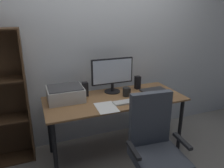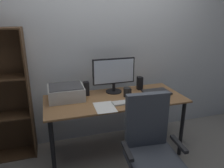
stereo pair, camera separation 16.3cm
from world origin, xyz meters
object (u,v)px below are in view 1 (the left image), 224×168
Objects in this scene: monitor at (112,73)px; speaker_right at (138,83)px; laptop at (155,91)px; speaker_left at (85,89)px; office_chair at (155,153)px; mouse at (144,99)px; desk at (115,104)px; printer at (65,94)px; keyboard at (126,102)px; coffee_mug at (126,92)px.

speaker_right is at bearing -1.29° from monitor.
monitor reaches higher than laptop.
office_chair is (0.40, -0.94, -0.37)m from speaker_left.
desk is at bearing 140.87° from mouse.
speaker_right is 0.95m from printer.
speaker_right is (0.33, 0.37, 0.08)m from keyboard.
monitor is 3.13× the size of speaker_right.
laptop is 0.32× the size of office_chair.
mouse is 0.89× the size of coffee_mug.
coffee_mug is at bearing -22.14° from speaker_left.
monitor is at bearing 118.05° from coffee_mug.
keyboard is at bearing 171.62° from mouse.
laptop is at bearing 1.12° from desk.
office_chair is at bearing -86.97° from monitor.
office_chair is at bearing -114.24° from mouse.
desk is 5.09× the size of laptop.
monitor reaches higher than speaker_right.
desk is 3.06× the size of monitor.
desk is at bearing -153.79° from speaker_right.
printer is (-0.70, 0.13, 0.03)m from coffee_mug.
speaker_right is (0.35, -0.01, -0.16)m from monitor.
laptop is at bearing 29.57° from mouse.
coffee_mug is at bearing 118.09° from mouse.
monitor reaches higher than mouse.
printer is (-0.61, 0.32, 0.07)m from keyboard.
desk is at bearing -14.85° from printer.
speaker_left and speaker_right have the same top height.
printer reaches higher than coffee_mug.
mouse is at bearing -58.69° from monitor.
desk is 0.20m from coffee_mug.
desk is 15.07× the size of coffee_mug.
mouse reaches higher than desk.
printer is (-0.25, -0.05, -0.00)m from speaker_left.
coffee_mug is (0.10, -0.19, -0.19)m from monitor.
keyboard is (0.02, -0.38, -0.24)m from monitor.
speaker_left is 0.25m from printer.
mouse is 0.24m from coffee_mug.
laptop reaches higher than keyboard.
speaker_left is (-0.45, 0.18, 0.03)m from coffee_mug.
monitor reaches higher than desk.
keyboard is 0.69m from printer.
coffee_mug is at bearing -143.40° from speaker_right.
mouse is (0.22, -0.01, 0.01)m from keyboard.
speaker_right is 0.17× the size of office_chair.
coffee_mug reaches higher than mouse.
monitor is 5.54× the size of mouse.
laptop is 1.88× the size of speaker_left.
coffee_mug reaches higher than desk.
mouse is at bearing -55.64° from coffee_mug.
coffee_mug is 0.71m from printer.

